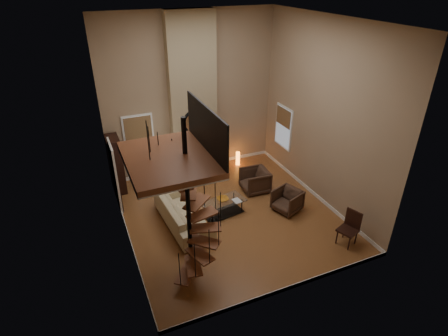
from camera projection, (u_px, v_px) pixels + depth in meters
name	position (u px, v px, depth m)	size (l,w,h in m)	color
ground	(229.00, 214.00, 11.04)	(6.00, 6.50, 0.01)	#A66835
back_wall	(191.00, 96.00, 12.33)	(6.00, 0.02, 5.50)	tan
front_wall	(298.00, 190.00, 7.09)	(6.00, 0.02, 5.50)	tan
left_wall	(115.00, 150.00, 8.68)	(0.02, 6.50, 5.50)	tan
right_wall	(323.00, 115.00, 10.75)	(0.02, 6.50, 5.50)	tan
ceiling	(231.00, 20.00, 8.39)	(6.00, 6.50, 0.01)	silver
baseboard_back	(194.00, 166.00, 13.62)	(6.00, 0.02, 0.12)	white
baseboard_front	(286.00, 289.00, 8.39)	(6.00, 0.02, 0.12)	white
baseboard_left	(129.00, 238.00, 9.98)	(0.02, 6.50, 0.12)	white
baseboard_right	(312.00, 192.00, 12.04)	(0.02, 6.50, 0.12)	white
chimney_breast	(193.00, 97.00, 12.18)	(1.60, 0.38, 5.50)	tan
hearth	(200.00, 175.00, 13.10)	(1.50, 0.60, 0.04)	black
firebox	(197.00, 158.00, 13.08)	(0.95, 0.02, 0.72)	black
mantel	(197.00, 144.00, 12.72)	(1.70, 0.18, 0.06)	white
mirror_frame	(196.00, 122.00, 12.39)	(0.94, 0.94, 0.10)	black
mirror_disc	(196.00, 122.00, 12.40)	(0.80, 0.80, 0.01)	white
vase_left	(182.00, 142.00, 12.49)	(0.24, 0.24, 0.25)	black
vase_right	(213.00, 137.00, 12.90)	(0.20, 0.20, 0.21)	#1C625E
window_back	(139.00, 136.00, 12.20)	(1.02, 0.06, 1.52)	white
window_right	(283.00, 127.00, 12.89)	(0.06, 1.02, 1.52)	white
entry_door	(116.00, 176.00, 10.97)	(0.10, 1.05, 2.16)	white
loft	(174.00, 156.00, 7.32)	(1.70, 2.20, 1.09)	brown
spiral_stair	(189.00, 211.00, 8.12)	(1.47, 1.47, 4.06)	black
hutch	(116.00, 164.00, 11.84)	(0.40, 0.85, 1.90)	black
sofa	(182.00, 213.00, 10.42)	(2.44, 0.95, 0.71)	#CAB98C
armchair_near	(257.00, 180.00, 12.11)	(0.84, 0.87, 0.79)	#422B1E
armchair_far	(289.00, 200.00, 11.10)	(0.75, 0.77, 0.70)	#422B1E
coffee_table	(223.00, 206.00, 10.92)	(1.39, 0.85, 0.48)	silver
bowl	(223.00, 199.00, 10.86)	(0.34, 0.34, 0.08)	orange
book	(236.00, 201.00, 10.84)	(0.22, 0.29, 0.03)	gray
floor_lamp	(161.00, 152.00, 11.61)	(0.37, 0.37, 1.70)	black
accent_lamp	(238.00, 159.00, 13.73)	(0.15, 0.15, 0.53)	orange
side_chair	(350.00, 226.00, 9.67)	(0.60, 0.60, 0.99)	black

